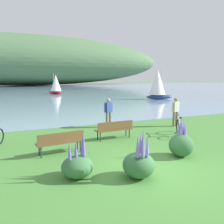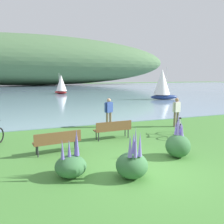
% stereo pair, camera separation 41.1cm
% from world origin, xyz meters
% --- Properties ---
extents(ground_plane, '(200.00, 200.00, 0.00)m').
position_xyz_m(ground_plane, '(0.00, 0.00, 0.00)').
color(ground_plane, '#478438').
extents(bay_water, '(180.00, 80.00, 0.04)m').
position_xyz_m(bay_water, '(0.00, 47.22, 0.02)').
color(bay_water, '#7A99B2').
rests_on(bay_water, ground).
extents(distant_hillside, '(95.61, 28.00, 16.22)m').
position_xyz_m(distant_hillside, '(0.61, 74.78, 8.15)').
color(distant_hillside, '#4C7047').
rests_on(distant_hillside, bay_water).
extents(park_bench_near_camera, '(1.81, 0.54, 0.88)m').
position_xyz_m(park_bench_near_camera, '(0.27, 3.83, 0.52)').
color(park_bench_near_camera, brown).
rests_on(park_bench_near_camera, ground).
extents(park_bench_further_along, '(1.84, 0.67, 0.88)m').
position_xyz_m(park_bench_further_along, '(-2.49, 2.69, 0.52)').
color(park_bench_further_along, brown).
rests_on(park_bench_further_along, ground).
extents(bicycle_beside_path, '(0.95, 1.56, 1.01)m').
position_xyz_m(bicycle_beside_path, '(3.60, 3.19, 0.40)').
color(bicycle_beside_path, black).
rests_on(bicycle_beside_path, ground).
extents(person_at_shoreline, '(0.59, 0.32, 1.71)m').
position_xyz_m(person_at_shoreline, '(1.01, 6.38, 0.98)').
color(person_at_shoreline, '#72604C').
rests_on(person_at_shoreline, ground).
extents(person_on_the_grass, '(0.60, 0.28, 1.71)m').
position_xyz_m(person_on_the_grass, '(4.80, 5.04, 0.98)').
color(person_on_the_grass, '#72604C').
rests_on(person_on_the_grass, ground).
extents(echium_bush_closest_to_camera, '(0.95, 0.95, 1.62)m').
position_xyz_m(echium_bush_closest_to_camera, '(-0.78, -0.32, 0.43)').
color(echium_bush_closest_to_camera, '#386B3D').
rests_on(echium_bush_closest_to_camera, ground).
extents(echium_bush_beside_closest, '(0.94, 0.94, 1.43)m').
position_xyz_m(echium_bush_beside_closest, '(-2.44, 0.41, 0.36)').
color(echium_bush_beside_closest, '#386B3D').
rests_on(echium_bush_beside_closest, ground).
extents(echium_bush_mid_cluster, '(0.91, 0.91, 1.62)m').
position_xyz_m(echium_bush_mid_cluster, '(1.59, 0.66, 0.47)').
color(echium_bush_mid_cluster, '#386B3D').
rests_on(echium_bush_mid_cluster, ground).
extents(sailboat_mid_bay, '(3.68, 2.53, 4.17)m').
position_xyz_m(sailboat_mid_bay, '(13.09, 19.03, 2.00)').
color(sailboat_mid_bay, navy).
rests_on(sailboat_mid_bay, bay_water).
extents(sailboat_toward_hillside, '(2.47, 2.99, 3.49)m').
position_xyz_m(sailboat_toward_hillside, '(2.55, 33.28, 1.68)').
color(sailboat_toward_hillside, '#B22323').
rests_on(sailboat_toward_hillside, bay_water).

